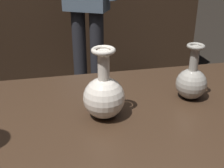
{
  "coord_description": "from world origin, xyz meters",
  "views": [
    {
      "loc": [
        -0.18,
        -0.74,
        1.25
      ],
      "look_at": [
        -0.02,
        -0.01,
        0.9
      ],
      "focal_mm": 46.11,
      "sensor_mm": 36.0,
      "label": 1
    }
  ],
  "objects": [
    {
      "name": "vase_centerpiece",
      "position": [
        -0.05,
        -0.01,
        0.87
      ],
      "size": [
        0.12,
        0.12,
        0.21
      ],
      "color": "silver",
      "rests_on": "display_plinth"
    },
    {
      "name": "back_display_shelf",
      "position": [
        0.0,
        2.2,
        0.49
      ],
      "size": [
        2.6,
        0.4,
        0.99
      ],
      "color": "#382619",
      "rests_on": "ground_plane"
    },
    {
      "name": "vase_tall_behind",
      "position": [
        0.25,
        0.05,
        0.86
      ],
      "size": [
        0.1,
        0.1,
        0.18
      ],
      "color": "gray",
      "rests_on": "display_plinth"
    }
  ]
}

